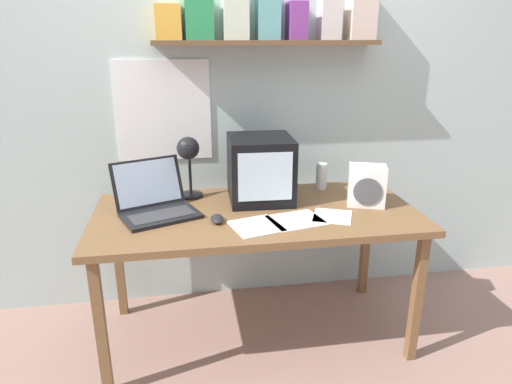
{
  "coord_description": "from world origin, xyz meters",
  "views": [
    {
      "loc": [
        -0.34,
        -2.11,
        1.57
      ],
      "look_at": [
        0.0,
        0.0,
        0.83
      ],
      "focal_mm": 32.0,
      "sensor_mm": 36.0,
      "label": 1
    }
  ],
  "objects": [
    {
      "name": "ground_plane",
      "position": [
        0.0,
        0.0,
        0.0
      ],
      "size": [
        12.0,
        12.0,
        0.0
      ],
      "primitive_type": "plane",
      "color": "#9B7669"
    },
    {
      "name": "back_wall",
      "position": [
        0.0,
        0.51,
        1.31
      ],
      "size": [
        5.6,
        0.24,
        2.6
      ],
      "color": "silver",
      "rests_on": "ground_plane"
    },
    {
      "name": "corner_desk",
      "position": [
        0.0,
        0.0,
        0.67
      ],
      "size": [
        1.62,
        0.78,
        0.73
      ],
      "color": "brown",
      "rests_on": "ground_plane"
    },
    {
      "name": "crt_monitor",
      "position": [
        0.05,
        0.17,
        0.9
      ],
      "size": [
        0.34,
        0.36,
        0.34
      ],
      "rotation": [
        0.0,
        0.0,
        -0.03
      ],
      "color": "black",
      "rests_on": "corner_desk"
    },
    {
      "name": "laptop",
      "position": [
        -0.5,
        0.06,
        0.79
      ],
      "size": [
        0.45,
        0.44,
        0.25
      ],
      "rotation": [
        0.0,
        0.0,
        0.38
      ],
      "color": "black",
      "rests_on": "corner_desk"
    },
    {
      "name": "desk_lamp",
      "position": [
        -0.32,
        0.21,
        0.98
      ],
      "size": [
        0.13,
        0.19,
        0.35
      ],
      "rotation": [
        0.0,
        0.0,
        -0.07
      ],
      "color": "black",
      "rests_on": "corner_desk"
    },
    {
      "name": "juice_glass",
      "position": [
        0.43,
        0.29,
        0.8
      ],
      "size": [
        0.06,
        0.06,
        0.15
      ],
      "color": "white",
      "rests_on": "corner_desk"
    },
    {
      "name": "space_heater",
      "position": [
        0.58,
        -0.0,
        0.84
      ],
      "size": [
        0.22,
        0.19,
        0.21
      ],
      "rotation": [
        0.0,
        0.0,
        -0.33
      ],
      "color": "white",
      "rests_on": "corner_desk"
    },
    {
      "name": "computer_mouse",
      "position": [
        -0.21,
        -0.11,
        0.75
      ],
      "size": [
        0.06,
        0.11,
        0.03
      ],
      "rotation": [
        0.0,
        0.0,
        0.03
      ],
      "color": "#232326",
      "rests_on": "corner_desk"
    },
    {
      "name": "loose_paper_near_laptop",
      "position": [
        0.17,
        -0.16,
        0.73
      ],
      "size": [
        0.28,
        0.26,
        0.0
      ],
      "rotation": [
        0.0,
        0.0,
        0.22
      ],
      "color": "white",
      "rests_on": "corner_desk"
    },
    {
      "name": "open_notebook",
      "position": [
        -0.03,
        -0.2,
        0.73
      ],
      "size": [
        0.27,
        0.27,
        0.0
      ],
      "rotation": [
        0.0,
        0.0,
        0.27
      ],
      "color": "white",
      "rests_on": "corner_desk"
    },
    {
      "name": "loose_paper_near_monitor",
      "position": [
        0.36,
        -0.14,
        0.73
      ],
      "size": [
        0.24,
        0.24,
        0.0
      ],
      "rotation": [
        0.0,
        0.0,
        -0.39
      ],
      "color": "white",
      "rests_on": "corner_desk"
    }
  ]
}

